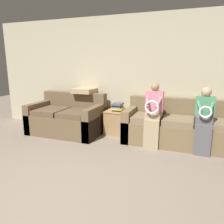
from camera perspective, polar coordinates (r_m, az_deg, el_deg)
name	(u,v)px	position (r m, az deg, el deg)	size (l,w,h in m)	color
ground_plane	(25,223)	(2.58, -21.78, -25.33)	(14.00, 14.00, 0.00)	gray
wall_back	(124,75)	(4.94, 3.24, 9.54)	(6.68, 0.06, 2.55)	#BCB293
couch_main	(178,128)	(4.45, 16.85, -3.90)	(2.06, 0.85, 0.86)	brown
couch_side	(67,119)	(5.03, -11.58, -1.71)	(1.57, 0.97, 0.87)	brown
child_left_seated	(153,113)	(4.08, 10.73, -0.28)	(0.32, 0.36, 1.19)	tan
child_right_seated	(204,118)	(4.03, 22.95, -1.46)	(0.32, 0.37, 1.15)	#56565B
side_shelf	(117,122)	(4.84, 1.40, -2.58)	(0.49, 0.50, 0.52)	#9E7A51
book_stack	(118,107)	(4.77, 1.49, 1.32)	(0.25, 0.30, 0.16)	#4C4C56
throw_pillow	(84,91)	(5.08, -7.26, 5.56)	(0.47, 0.47, 0.10)	tan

